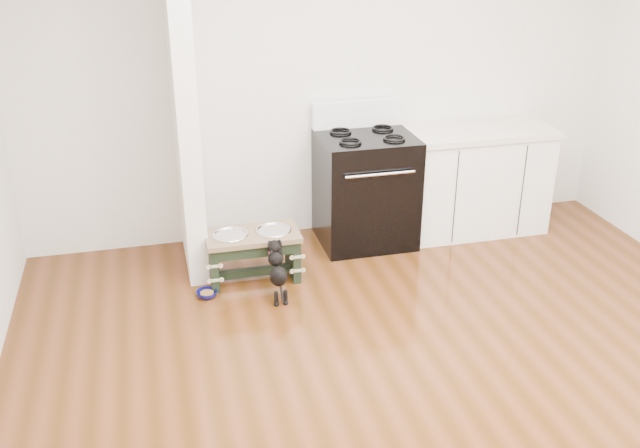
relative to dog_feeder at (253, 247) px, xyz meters
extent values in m
plane|color=#46260C|center=(0.77, -1.70, -0.27)|extent=(5.00, 5.00, 0.00)
plane|color=silver|center=(0.77, 0.80, 1.08)|extent=(5.00, 0.00, 5.00)
cube|color=silver|center=(-0.40, 0.40, 1.08)|extent=(0.15, 0.80, 2.70)
cube|color=black|center=(1.02, 0.45, 0.19)|extent=(0.76, 0.65, 0.92)
cube|color=black|center=(1.02, 0.14, 0.13)|extent=(0.58, 0.02, 0.50)
cylinder|color=silver|center=(1.02, 0.10, 0.45)|extent=(0.56, 0.02, 0.02)
cube|color=white|center=(1.02, 0.73, 0.76)|extent=(0.76, 0.08, 0.22)
torus|color=black|center=(0.84, 0.31, 0.66)|extent=(0.18, 0.18, 0.02)
torus|color=black|center=(1.20, 0.31, 0.66)|extent=(0.18, 0.18, 0.02)
torus|color=black|center=(0.84, 0.59, 0.66)|extent=(0.18, 0.18, 0.02)
torus|color=black|center=(1.20, 0.59, 0.66)|extent=(0.18, 0.18, 0.02)
cube|color=white|center=(2.00, 0.48, 0.16)|extent=(1.20, 0.60, 0.86)
cube|color=beige|center=(2.00, 0.48, 0.61)|extent=(1.24, 0.64, 0.05)
cube|color=black|center=(2.00, 0.22, -0.22)|extent=(1.20, 0.06, 0.10)
cube|color=black|center=(-0.31, 0.01, -0.10)|extent=(0.06, 0.33, 0.34)
cube|color=black|center=(0.31, 0.01, -0.10)|extent=(0.06, 0.33, 0.34)
cube|color=black|center=(0.00, -0.15, 0.03)|extent=(0.55, 0.03, 0.09)
cube|color=black|center=(0.00, 0.01, -0.22)|extent=(0.55, 0.06, 0.06)
cube|color=brown|center=(0.00, 0.01, 0.09)|extent=(0.70, 0.37, 0.04)
cylinder|color=silver|center=(-0.16, 0.01, 0.09)|extent=(0.24, 0.24, 0.04)
cylinder|color=silver|center=(0.16, 0.01, 0.09)|extent=(0.24, 0.24, 0.04)
torus|color=silver|center=(-0.16, 0.01, 0.12)|extent=(0.27, 0.27, 0.02)
torus|color=silver|center=(0.16, 0.01, 0.12)|extent=(0.27, 0.27, 0.02)
cylinder|color=black|center=(0.09, -0.42, -0.22)|extent=(0.03, 0.03, 0.11)
cylinder|color=black|center=(0.16, -0.42, -0.22)|extent=(0.03, 0.03, 0.11)
sphere|color=black|center=(0.09, -0.43, -0.26)|extent=(0.04, 0.04, 0.04)
sphere|color=black|center=(0.16, -0.43, -0.26)|extent=(0.04, 0.04, 0.04)
ellipsoid|color=black|center=(0.12, -0.36, -0.08)|extent=(0.12, 0.28, 0.25)
sphere|color=black|center=(0.12, -0.27, 0.02)|extent=(0.11, 0.11, 0.11)
sphere|color=black|center=(0.12, -0.23, 0.10)|extent=(0.10, 0.10, 0.10)
sphere|color=black|center=(0.09, -0.17, 0.10)|extent=(0.03, 0.03, 0.03)
sphere|color=black|center=(0.16, -0.17, 0.10)|extent=(0.03, 0.03, 0.03)
cylinder|color=black|center=(0.12, -0.47, -0.16)|extent=(0.02, 0.08, 0.09)
torus|color=#DE4170|center=(0.12, -0.25, 0.06)|extent=(0.09, 0.06, 0.09)
imported|color=#0C0C56|center=(-0.38, -0.19, -0.25)|extent=(0.19, 0.19, 0.05)
cylinder|color=brown|center=(-0.38, -0.19, -0.25)|extent=(0.10, 0.10, 0.02)
camera|label=1|loc=(-0.68, -4.76, 2.35)|focal=40.00mm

